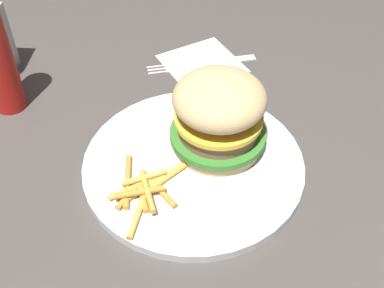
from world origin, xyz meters
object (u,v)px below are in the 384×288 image
(fork, at_px, (201,62))
(fries_pile, at_px, (144,189))
(plate, at_px, (192,165))
(napkin, at_px, (202,63))
(sandwich, at_px, (219,114))

(fork, bearing_deg, fries_pile, -122.13)
(plate, xyz_separation_m, fork, (0.08, 0.21, -0.00))
(plate, bearing_deg, napkin, 68.27)
(sandwich, height_order, fries_pile, sandwich)
(plate, distance_m, fries_pile, 0.07)
(plate, distance_m, napkin, 0.22)
(plate, relative_size, fries_pile, 2.28)
(sandwich, distance_m, napkin, 0.20)
(sandwich, relative_size, napkin, 1.09)
(napkin, bearing_deg, plate, -111.73)
(sandwich, bearing_deg, napkin, 77.28)
(sandwich, xyz_separation_m, fork, (0.04, 0.19, -0.06))
(fries_pile, distance_m, napkin, 0.28)
(fork, bearing_deg, sandwich, -102.24)
(fries_pile, xyz_separation_m, napkin, (0.15, 0.23, -0.02))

